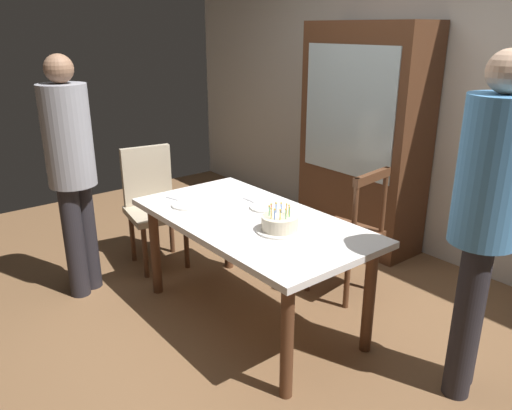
{
  "coord_description": "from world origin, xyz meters",
  "views": [
    {
      "loc": [
        2.29,
        -1.79,
        1.85
      ],
      "look_at": [
        0.05,
        0.0,
        0.82
      ],
      "focal_mm": 34.9,
      "sensor_mm": 36.0,
      "label": 1
    }
  ],
  "objects_px": {
    "dining_table": "(251,231)",
    "chair_spindle_back": "(347,234)",
    "person_guest": "(486,212)",
    "chair_upholstered": "(153,200)",
    "plate_far_side": "(266,207)",
    "plate_near_celebrant": "(188,205)",
    "birthday_cake": "(279,224)",
    "china_cabinet": "(363,138)",
    "person_celebrant": "(71,164)"
  },
  "relations": [
    {
      "from": "dining_table",
      "to": "chair_spindle_back",
      "type": "distance_m",
      "value": 0.78
    },
    {
      "from": "person_guest",
      "to": "chair_upholstered",
      "type": "bearing_deg",
      "value": -167.57
    },
    {
      "from": "chair_upholstered",
      "to": "plate_far_side",
      "type": "bearing_deg",
      "value": 13.3
    },
    {
      "from": "dining_table",
      "to": "person_guest",
      "type": "height_order",
      "value": "person_guest"
    },
    {
      "from": "plate_near_celebrant",
      "to": "person_guest",
      "type": "height_order",
      "value": "person_guest"
    },
    {
      "from": "plate_far_side",
      "to": "person_guest",
      "type": "xyz_separation_m",
      "value": [
        1.32,
        0.27,
        0.29
      ]
    },
    {
      "from": "birthday_cake",
      "to": "plate_near_celebrant",
      "type": "relative_size",
      "value": 1.27
    },
    {
      "from": "plate_far_side",
      "to": "chair_upholstered",
      "type": "height_order",
      "value": "chair_upholstered"
    },
    {
      "from": "birthday_cake",
      "to": "plate_far_side",
      "type": "height_order",
      "value": "birthday_cake"
    },
    {
      "from": "plate_far_side",
      "to": "china_cabinet",
      "type": "relative_size",
      "value": 0.12
    },
    {
      "from": "person_guest",
      "to": "china_cabinet",
      "type": "height_order",
      "value": "china_cabinet"
    },
    {
      "from": "birthday_cake",
      "to": "person_guest",
      "type": "height_order",
      "value": "person_guest"
    },
    {
      "from": "plate_near_celebrant",
      "to": "person_guest",
      "type": "bearing_deg",
      "value": 21.25
    },
    {
      "from": "birthday_cake",
      "to": "chair_upholstered",
      "type": "xyz_separation_m",
      "value": [
        -1.47,
        -0.07,
        -0.23
      ]
    },
    {
      "from": "birthday_cake",
      "to": "person_celebrant",
      "type": "xyz_separation_m",
      "value": [
        -1.34,
        -0.72,
        0.2
      ]
    },
    {
      "from": "chair_spindle_back",
      "to": "person_celebrant",
      "type": "height_order",
      "value": "person_celebrant"
    },
    {
      "from": "plate_far_side",
      "to": "person_celebrant",
      "type": "distance_m",
      "value": 1.36
    },
    {
      "from": "plate_far_side",
      "to": "chair_spindle_back",
      "type": "xyz_separation_m",
      "value": [
        0.23,
        0.56,
        -0.27
      ]
    },
    {
      "from": "dining_table",
      "to": "chair_spindle_back",
      "type": "xyz_separation_m",
      "value": [
        0.15,
        0.75,
        -0.17
      ]
    },
    {
      "from": "birthday_cake",
      "to": "person_celebrant",
      "type": "bearing_deg",
      "value": -151.62
    },
    {
      "from": "plate_far_side",
      "to": "chair_upholstered",
      "type": "distance_m",
      "value": 1.16
    },
    {
      "from": "dining_table",
      "to": "china_cabinet",
      "type": "bearing_deg",
      "value": 105.19
    },
    {
      "from": "plate_near_celebrant",
      "to": "china_cabinet",
      "type": "bearing_deg",
      "value": 89.31
    },
    {
      "from": "chair_spindle_back",
      "to": "chair_upholstered",
      "type": "distance_m",
      "value": 1.58
    },
    {
      "from": "plate_far_side",
      "to": "birthday_cake",
      "type": "bearing_deg",
      "value": -28.87
    },
    {
      "from": "person_guest",
      "to": "birthday_cake",
      "type": "bearing_deg",
      "value": -154.21
    },
    {
      "from": "dining_table",
      "to": "china_cabinet",
      "type": "height_order",
      "value": "china_cabinet"
    },
    {
      "from": "chair_spindle_back",
      "to": "china_cabinet",
      "type": "distance_m",
      "value": 1.11
    },
    {
      "from": "dining_table",
      "to": "birthday_cake",
      "type": "xyz_separation_m",
      "value": [
        0.27,
        -0.0,
        0.13
      ]
    },
    {
      "from": "plate_far_side",
      "to": "chair_upholstered",
      "type": "xyz_separation_m",
      "value": [
        -1.11,
        -0.26,
        -0.19
      ]
    },
    {
      "from": "plate_near_celebrant",
      "to": "chair_spindle_back",
      "type": "distance_m",
      "value": 1.14
    },
    {
      "from": "chair_spindle_back",
      "to": "person_guest",
      "type": "bearing_deg",
      "value": -14.67
    },
    {
      "from": "plate_near_celebrant",
      "to": "china_cabinet",
      "type": "distance_m",
      "value": 1.76
    },
    {
      "from": "birthday_cake",
      "to": "chair_spindle_back",
      "type": "distance_m",
      "value": 0.82
    },
    {
      "from": "birthday_cake",
      "to": "china_cabinet",
      "type": "bearing_deg",
      "value": 113.96
    },
    {
      "from": "plate_near_celebrant",
      "to": "chair_upholstered",
      "type": "relative_size",
      "value": 0.23
    },
    {
      "from": "chair_upholstered",
      "to": "person_celebrant",
      "type": "bearing_deg",
      "value": -78.65
    },
    {
      "from": "dining_table",
      "to": "person_guest",
      "type": "relative_size",
      "value": 0.91
    },
    {
      "from": "chair_spindle_back",
      "to": "china_cabinet",
      "type": "bearing_deg",
      "value": 125.17
    },
    {
      "from": "china_cabinet",
      "to": "birthday_cake",
      "type": "bearing_deg",
      "value": -66.04
    },
    {
      "from": "person_guest",
      "to": "plate_near_celebrant",
      "type": "bearing_deg",
      "value": -158.75
    },
    {
      "from": "chair_upholstered",
      "to": "person_guest",
      "type": "bearing_deg",
      "value": 12.43
    },
    {
      "from": "china_cabinet",
      "to": "chair_spindle_back",
      "type": "bearing_deg",
      "value": -54.83
    },
    {
      "from": "chair_spindle_back",
      "to": "person_celebrant",
      "type": "relative_size",
      "value": 0.56
    },
    {
      "from": "chair_spindle_back",
      "to": "person_celebrant",
      "type": "distance_m",
      "value": 1.97
    },
    {
      "from": "dining_table",
      "to": "plate_near_celebrant",
      "type": "distance_m",
      "value": 0.49
    },
    {
      "from": "china_cabinet",
      "to": "plate_far_side",
      "type": "bearing_deg",
      "value": -75.95
    },
    {
      "from": "person_celebrant",
      "to": "chair_upholstered",
      "type": "bearing_deg",
      "value": 101.35
    },
    {
      "from": "plate_far_side",
      "to": "chair_spindle_back",
      "type": "bearing_deg",
      "value": 67.62
    },
    {
      "from": "chair_upholstered",
      "to": "person_celebrant",
      "type": "relative_size",
      "value": 0.56
    }
  ]
}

